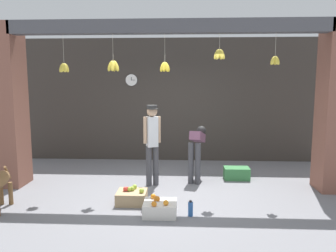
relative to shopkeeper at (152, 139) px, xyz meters
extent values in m
plane|color=slate|center=(0.31, -0.38, -0.92)|extent=(60.00, 60.00, 0.00)
cube|color=#38332D|center=(0.31, 2.16, 0.63)|extent=(7.60, 0.12, 3.10)
cube|color=brown|center=(-2.84, -0.08, 0.63)|extent=(0.70, 0.60, 3.10)
cube|color=#4C4C51|center=(0.31, -0.26, 2.06)|extent=(5.70, 0.24, 0.24)
cylinder|color=#B2AD99|center=(-1.57, -0.25, 1.69)|extent=(0.01, 0.01, 0.51)
ellipsoid|color=yellow|center=(-1.53, -0.25, 1.35)|extent=(0.12, 0.06, 0.18)
ellipsoid|color=yellow|center=(-1.54, -0.22, 1.35)|extent=(0.10, 0.11, 0.19)
ellipsoid|color=yellow|center=(-1.58, -0.21, 1.35)|extent=(0.08, 0.12, 0.19)
ellipsoid|color=yellow|center=(-1.61, -0.23, 1.35)|extent=(0.12, 0.09, 0.19)
ellipsoid|color=yellow|center=(-1.61, -0.27, 1.35)|extent=(0.12, 0.09, 0.19)
ellipsoid|color=yellow|center=(-1.58, -0.30, 1.35)|extent=(0.08, 0.12, 0.19)
ellipsoid|color=yellow|center=(-1.54, -0.29, 1.35)|extent=(0.10, 0.11, 0.19)
cylinder|color=#B2AD99|center=(-0.67, -0.26, 1.71)|extent=(0.01, 0.01, 0.47)
ellipsoid|color=gold|center=(-0.62, -0.26, 1.38)|extent=(0.14, 0.08, 0.22)
ellipsoid|color=gold|center=(-0.67, -0.21, 1.38)|extent=(0.08, 0.14, 0.22)
ellipsoid|color=gold|center=(-0.72, -0.26, 1.38)|extent=(0.14, 0.08, 0.22)
ellipsoid|color=gold|center=(-0.67, -0.31, 1.38)|extent=(0.08, 0.14, 0.22)
cylinder|color=#B2AD99|center=(0.26, -0.27, 1.69)|extent=(0.01, 0.01, 0.50)
ellipsoid|color=yellow|center=(0.31, -0.27, 1.36)|extent=(0.12, 0.07, 0.19)
ellipsoid|color=yellow|center=(0.29, -0.24, 1.36)|extent=(0.11, 0.11, 0.20)
ellipsoid|color=yellow|center=(0.25, -0.23, 1.36)|extent=(0.08, 0.12, 0.20)
ellipsoid|color=yellow|center=(0.22, -0.25, 1.36)|extent=(0.12, 0.09, 0.20)
ellipsoid|color=yellow|center=(0.22, -0.29, 1.36)|extent=(0.12, 0.09, 0.20)
ellipsoid|color=yellow|center=(0.25, -0.32, 1.36)|extent=(0.08, 0.12, 0.20)
ellipsoid|color=yellow|center=(0.29, -0.31, 1.36)|extent=(0.11, 0.11, 0.20)
cylinder|color=#B2AD99|center=(1.23, -0.21, 1.81)|extent=(0.01, 0.01, 0.27)
ellipsoid|color=yellow|center=(1.28, -0.21, 1.58)|extent=(0.13, 0.07, 0.20)
ellipsoid|color=yellow|center=(1.26, -0.17, 1.58)|extent=(0.10, 0.12, 0.21)
ellipsoid|color=yellow|center=(1.21, -0.17, 1.58)|extent=(0.10, 0.12, 0.21)
ellipsoid|color=yellow|center=(1.18, -0.21, 1.58)|extent=(0.13, 0.07, 0.20)
ellipsoid|color=yellow|center=(1.21, -0.25, 1.58)|extent=(0.10, 0.12, 0.21)
ellipsoid|color=yellow|center=(1.26, -0.25, 1.58)|extent=(0.10, 0.12, 0.21)
cylinder|color=#B2AD99|center=(2.19, -0.29, 1.74)|extent=(0.01, 0.01, 0.40)
ellipsoid|color=yellow|center=(2.23, -0.29, 1.47)|extent=(0.11, 0.06, 0.17)
ellipsoid|color=yellow|center=(2.20, -0.25, 1.47)|extent=(0.08, 0.11, 0.17)
ellipsoid|color=yellow|center=(2.16, -0.26, 1.47)|extent=(0.10, 0.09, 0.18)
ellipsoid|color=yellow|center=(2.16, -0.31, 1.47)|extent=(0.10, 0.09, 0.18)
ellipsoid|color=yellow|center=(2.20, -0.32, 1.47)|extent=(0.08, 0.11, 0.17)
cylinder|color=brown|center=(-2.24, -1.12, -0.73)|extent=(0.07, 0.07, 0.37)
cylinder|color=brown|center=(-2.39, -1.14, -0.73)|extent=(0.07, 0.07, 0.37)
cylinder|color=brown|center=(-2.33, -1.02, -0.40)|extent=(0.07, 0.20, 0.26)
cylinder|color=#424247|center=(0.06, 0.03, -0.53)|extent=(0.11, 0.11, 0.77)
cylinder|color=#424247|center=(-0.07, -0.03, -0.53)|extent=(0.11, 0.11, 0.77)
cube|color=silver|center=(0.00, 0.00, 0.15)|extent=(0.25, 0.23, 0.58)
cylinder|color=tan|center=(0.13, 0.05, 0.18)|extent=(0.06, 0.06, 0.51)
cylinder|color=tan|center=(-0.13, -0.05, 0.18)|extent=(0.06, 0.06, 0.51)
sphere|color=tan|center=(0.00, 0.00, 0.54)|extent=(0.20, 0.20, 0.20)
cylinder|color=#2D2D2D|center=(0.00, 0.00, 0.62)|extent=(0.20, 0.20, 0.07)
cube|color=#2D2D2D|center=(0.04, -0.09, 0.59)|extent=(0.20, 0.17, 0.01)
cylinder|color=#424247|center=(0.75, 0.16, -0.50)|extent=(0.11, 0.11, 0.82)
cylinder|color=#424247|center=(0.89, 0.13, -0.50)|extent=(0.11, 0.11, 0.82)
cube|color=#754760|center=(0.89, 0.42, -0.02)|extent=(0.36, 0.64, 0.32)
sphere|color=black|center=(0.99, 0.79, 0.06)|extent=(0.20, 0.20, 0.20)
cube|color=silver|center=(0.26, -1.43, -0.81)|extent=(0.50, 0.44, 0.20)
sphere|color=orange|center=(0.14, -1.28, -0.68)|extent=(0.08, 0.08, 0.08)
sphere|color=orange|center=(0.35, -1.55, -0.68)|extent=(0.08, 0.08, 0.08)
sphere|color=orange|center=(0.18, -1.60, -0.68)|extent=(0.08, 0.08, 0.08)
sphere|color=orange|center=(0.19, -1.37, -0.68)|extent=(0.08, 0.08, 0.08)
sphere|color=orange|center=(0.21, -1.39, -0.68)|extent=(0.08, 0.08, 0.08)
cube|color=tan|center=(-0.25, -0.97, -0.81)|extent=(0.49, 0.43, 0.21)
sphere|color=#99B238|center=(-0.08, -1.03, -0.68)|extent=(0.08, 0.08, 0.08)
sphere|color=#99B238|center=(-0.30, -0.97, -0.68)|extent=(0.08, 0.08, 0.08)
sphere|color=red|center=(-0.31, -0.96, -0.68)|extent=(0.08, 0.08, 0.08)
sphere|color=#99B238|center=(-0.22, -0.83, -0.68)|extent=(0.08, 0.08, 0.08)
sphere|color=#99B238|center=(-0.25, -0.94, -0.68)|extent=(0.08, 0.08, 0.08)
sphere|color=red|center=(-0.36, -0.97, -0.68)|extent=(0.08, 0.08, 0.08)
cube|color=#387A42|center=(1.71, 0.50, -0.79)|extent=(0.52, 0.32, 0.25)
cylinder|color=#2D60AD|center=(0.72, -1.45, -0.81)|extent=(0.08, 0.08, 0.22)
cylinder|color=black|center=(0.72, -1.45, -0.69)|extent=(0.04, 0.04, 0.02)
cylinder|color=black|center=(-0.72, 2.09, 1.14)|extent=(0.31, 0.01, 0.31)
cylinder|color=white|center=(-0.72, 2.08, 1.14)|extent=(0.29, 0.02, 0.29)
cube|color=black|center=(-0.72, 2.07, 1.17)|extent=(0.01, 0.01, 0.08)
cube|color=black|center=(-0.68, 2.07, 1.14)|extent=(0.11, 0.01, 0.01)
camera|label=1|loc=(0.61, -6.18, 1.10)|focal=35.00mm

